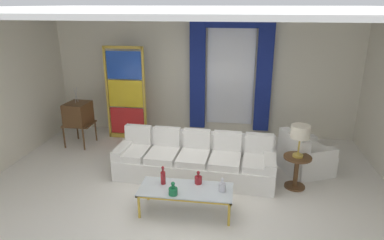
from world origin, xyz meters
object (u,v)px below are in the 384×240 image
Objects in this scene: bottle_amber_squat at (163,177)px; stained_glass_divider at (126,96)px; bottle_blue_decanter at (222,186)px; armchair_white at (304,158)px; bottle_crystal_tall at (198,179)px; table_lamp_brass at (300,133)px; vintage_tv at (78,114)px; round_side_table at (296,169)px; peacock_figurine at (144,137)px; coffee_table at (186,191)px; bottle_ruby_flask at (173,190)px; couch_white_long at (195,160)px.

stained_glass_divider is (-1.52, 2.78, 0.53)m from bottle_amber_squat.
armchair_white reaches higher than bottle_blue_decanter.
bottle_crystal_tall is at bearing 155.78° from bottle_blue_decanter.
stained_glass_divider reaches higher than armchair_white.
vintage_tv is at bearing 164.44° from table_lamp_brass.
armchair_white is at bearing -17.07° from stained_glass_divider.
round_side_table is at bearing 180.00° from table_lamp_brass.
armchair_white is at bearing 70.20° from table_lamp_brass.
table_lamp_brass reaches higher than peacock_figurine.
stained_glass_divider reaches higher than coffee_table.
table_lamp_brass is at bearing 32.18° from bottle_ruby_flask.
peacock_figurine is at bearing 114.78° from bottle_ruby_flask.
bottle_crystal_tall is 1.83m from round_side_table.
peacock_figurine is at bearing 137.94° from couch_white_long.
bottle_blue_decanter is at bearing -140.53° from round_side_table.
vintage_tv is 1.56m from peacock_figurine.
peacock_figurine is (1.47, 0.12, -0.51)m from vintage_tv.
bottle_amber_squat is 2.88m from armchair_white.
vintage_tv is 4.82m from table_lamp_brass.
peacock_figurine is at bearing 128.50° from bottle_blue_decanter.
coffee_table is (0.02, -1.22, 0.07)m from couch_white_long.
coffee_table is at bearing -39.20° from vintage_tv.
vintage_tv is at bearing -149.75° from stained_glass_divider.
bottle_blue_decanter is 0.73× the size of bottle_amber_squat.
peacock_figurine is 1.01× the size of round_side_table.
bottle_amber_squat is (-0.93, 0.08, 0.04)m from bottle_blue_decanter.
bottle_blue_decanter is (0.58, -1.21, 0.18)m from couch_white_long.
stained_glass_divider reaches higher than table_lamp_brass.
peacock_figurine is at bearing 119.40° from coffee_table.
stained_glass_divider is 4.18m from round_side_table.
stained_glass_divider reaches higher than bottle_ruby_flask.
peacock_figurine is at bearing 113.08° from bottle_amber_squat.
coffee_table is at bearing -88.84° from couch_white_long.
bottle_ruby_flask reaches higher than coffee_table.
bottle_ruby_flask is at bearing -130.54° from bottle_crystal_tall.
peacock_figurine is (-1.22, 2.63, -0.26)m from bottle_ruby_flask.
couch_white_long is 1.82m from peacock_figurine.
round_side_table is (2.17, 0.94, -0.18)m from bottle_amber_squat.
bottle_ruby_flask is at bearing -129.39° from coffee_table.
round_side_table is at bearing 29.98° from coffee_table.
round_side_table is at bearing -26.62° from stained_glass_divider.
peacock_figurine is at bearing -40.12° from stained_glass_divider.
round_side_table is at bearing 39.47° from bottle_blue_decanter.
armchair_white reaches higher than coffee_table.
peacock_figurine is (-1.93, 2.42, -0.27)m from bottle_blue_decanter.
couch_white_long is 3.06m from vintage_tv.
bottle_crystal_tall is (-0.39, 0.17, -0.00)m from bottle_blue_decanter.
stained_glass_divider reaches higher than peacock_figurine.
armchair_white is at bearing 12.54° from couch_white_long.
table_lamp_brass is at bearing -5.95° from couch_white_long.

